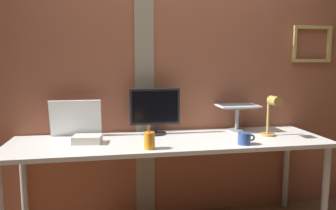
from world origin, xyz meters
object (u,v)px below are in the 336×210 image
(whiteboard_panel, at_px, (76,118))
(coffee_mug, at_px, (244,139))
(desk_lamp, at_px, (272,112))
(pen_cup, at_px, (149,140))
(monitor, at_px, (155,109))
(laptop, at_px, (234,98))

(whiteboard_panel, distance_m, coffee_mug, 1.29)
(desk_lamp, distance_m, pen_cup, 1.00)
(monitor, xyz_separation_m, coffee_mug, (0.58, -0.44, -0.16))
(laptop, height_order, desk_lamp, laptop)
(desk_lamp, relative_size, coffee_mug, 2.58)
(whiteboard_panel, distance_m, pen_cup, 0.71)
(laptop, height_order, coffee_mug, laptop)
(monitor, height_order, whiteboard_panel, monitor)
(monitor, relative_size, pen_cup, 2.48)
(monitor, height_order, desk_lamp, monitor)
(pen_cup, xyz_separation_m, coffee_mug, (0.68, 0.00, -0.02))
(coffee_mug, bearing_deg, laptop, 76.56)
(laptop, height_order, whiteboard_panel, laptop)
(monitor, distance_m, desk_lamp, 0.91)
(laptop, bearing_deg, coffee_mug, -103.44)
(laptop, relative_size, whiteboard_panel, 0.87)
(whiteboard_panel, bearing_deg, pen_cup, -42.10)
(coffee_mug, bearing_deg, pen_cup, -179.99)
(monitor, relative_size, laptop, 1.19)
(desk_lamp, bearing_deg, coffee_mug, -149.16)
(whiteboard_panel, xyz_separation_m, pen_cup, (0.52, -0.47, -0.09))
(laptop, xyz_separation_m, coffee_mug, (-0.12, -0.52, -0.23))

